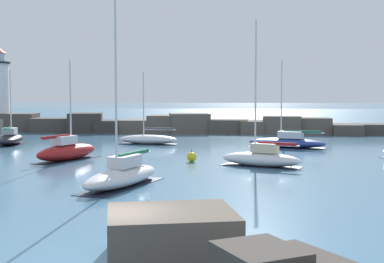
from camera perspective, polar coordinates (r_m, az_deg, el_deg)
The scene contains 11 objects.
ground_plane at distance 16.68m, azimuth -8.24°, elevation -13.50°, with size 600.00×600.00×0.00m, color teal.
open_sea_beyond at distance 128.78m, azimuth 4.09°, elevation 1.75°, with size 400.00×116.00×0.01m.
breakwater_jetty at distance 69.18m, azimuth 0.47°, elevation 0.68°, with size 63.21×6.43×2.56m.
foreground_rocks at distance 14.85m, azimuth -1.95°, elevation -12.94°, with size 17.91×8.32×1.48m.
sailboat_moored_0 at distance 41.78m, azimuth -13.21°, elevation -2.03°, with size 3.96×6.73×7.57m.
sailboat_moored_1 at distance 53.93m, azimuth -4.70°, elevation -0.82°, with size 6.29×2.70×7.27m.
sailboat_moored_2 at distance 50.93m, azimuth 10.12°, elevation -1.09°, with size 7.70×4.52×8.16m.
sailboat_moored_4 at distance 29.41m, azimuth -7.47°, elevation -4.60°, with size 3.86×7.32×10.55m.
sailboat_moored_5 at distance 56.16m, azimuth -18.80°, elevation -0.70°, with size 3.43×6.26×7.40m.
sailboat_moored_8 at distance 37.45m, azimuth 7.41°, elevation -2.76°, with size 6.05×3.91×10.11m.
mooring_buoy_orange_near at distance 39.70m, azimuth -0.03°, elevation -2.73°, with size 0.72×0.72×0.92m.
Camera 1 is at (3.91, -15.43, 5.00)m, focal length 50.00 mm.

